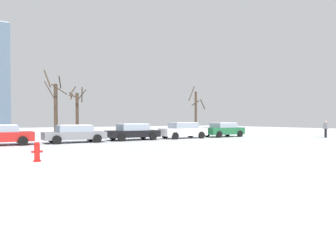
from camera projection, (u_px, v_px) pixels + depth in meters
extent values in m
plane|color=white|center=(26.00, 158.00, 13.41)|extent=(120.00, 120.00, 0.00)
cube|color=silver|center=(19.00, 152.00, 16.23)|extent=(80.00, 8.63, 0.00)
cylinder|color=red|center=(37.00, 161.00, 12.31)|extent=(0.30, 0.30, 0.06)
cylinder|color=red|center=(37.00, 152.00, 12.30)|extent=(0.22, 0.22, 0.64)
sphere|color=red|center=(37.00, 144.00, 12.29)|extent=(0.21, 0.21, 0.21)
cylinder|color=red|center=(33.00, 152.00, 12.21)|extent=(0.12, 0.09, 0.09)
cylinder|color=red|center=(41.00, 151.00, 12.38)|extent=(0.12, 0.09, 0.09)
sphere|color=white|center=(37.00, 142.00, 12.29)|extent=(0.15, 0.15, 0.15)
cylinder|color=black|center=(20.00, 139.00, 21.66)|extent=(0.64, 0.22, 0.64)
cylinder|color=black|center=(23.00, 141.00, 20.01)|extent=(0.64, 0.22, 0.64)
cube|color=slate|center=(75.00, 136.00, 22.64)|extent=(4.54, 1.83, 0.56)
cube|color=#8C99A8|center=(75.00, 129.00, 22.63)|extent=(2.50, 1.68, 0.49)
cube|color=white|center=(75.00, 125.00, 22.63)|extent=(2.27, 1.55, 0.06)
cylinder|color=black|center=(90.00, 137.00, 24.20)|extent=(0.64, 0.22, 0.64)
cylinder|color=black|center=(97.00, 139.00, 22.62)|extent=(0.64, 0.22, 0.64)
cylinder|color=black|center=(52.00, 138.00, 22.67)|extent=(0.64, 0.22, 0.64)
cylinder|color=black|center=(57.00, 140.00, 21.09)|extent=(0.64, 0.22, 0.64)
cube|color=black|center=(133.00, 134.00, 25.57)|extent=(4.46, 1.91, 0.57)
cube|color=#8C99A8|center=(133.00, 127.00, 25.56)|extent=(2.46, 1.75, 0.53)
cube|color=white|center=(133.00, 124.00, 25.55)|extent=(2.23, 1.62, 0.06)
cylinder|color=black|center=(143.00, 135.00, 27.15)|extent=(0.64, 0.22, 0.64)
cylinder|color=black|center=(153.00, 136.00, 25.50)|extent=(0.64, 0.22, 0.64)
cylinder|color=black|center=(113.00, 136.00, 25.65)|extent=(0.64, 0.22, 0.64)
cylinder|color=black|center=(122.00, 137.00, 24.00)|extent=(0.64, 0.22, 0.64)
cube|color=white|center=(183.00, 132.00, 27.92)|extent=(4.51, 1.73, 0.69)
cube|color=#8C99A8|center=(183.00, 126.00, 27.91)|extent=(2.49, 1.58, 0.51)
cube|color=white|center=(183.00, 123.00, 27.90)|extent=(2.26, 1.46, 0.06)
cylinder|color=black|center=(191.00, 134.00, 29.43)|extent=(0.64, 0.22, 0.64)
cylinder|color=black|center=(201.00, 135.00, 27.94)|extent=(0.64, 0.22, 0.64)
cylinder|color=black|center=(165.00, 135.00, 27.91)|extent=(0.64, 0.22, 0.64)
cylinder|color=black|center=(175.00, 136.00, 26.42)|extent=(0.64, 0.22, 0.64)
cube|color=#1E6038|center=(223.00, 131.00, 30.56)|extent=(4.30, 1.85, 0.69)
cube|color=#8C99A8|center=(224.00, 125.00, 30.55)|extent=(2.37, 1.69, 0.46)
cube|color=white|center=(224.00, 123.00, 30.54)|extent=(2.15, 1.56, 0.06)
cylinder|color=black|center=(227.00, 133.00, 32.09)|extent=(0.64, 0.22, 0.64)
cylinder|color=black|center=(240.00, 134.00, 30.50)|extent=(0.64, 0.22, 0.64)
cylinder|color=black|center=(207.00, 134.00, 30.64)|extent=(0.64, 0.22, 0.64)
cylinder|color=black|center=(219.00, 134.00, 29.04)|extent=(0.64, 0.22, 0.64)
cylinder|color=black|center=(326.00, 133.00, 29.13)|extent=(0.14, 0.14, 0.85)
cylinder|color=black|center=(325.00, 133.00, 29.40)|extent=(0.14, 0.14, 0.85)
cube|color=slate|center=(326.00, 126.00, 29.25)|extent=(0.33, 0.44, 0.57)
sphere|color=tan|center=(326.00, 122.00, 29.24)|extent=(0.22, 0.22, 0.22)
cylinder|color=#423326|center=(56.00, 112.00, 26.51)|extent=(0.32, 0.32, 4.95)
cylinder|color=#423326|center=(59.00, 90.00, 25.98)|extent=(1.46, 0.46, 0.86)
cylinder|color=#423326|center=(60.00, 82.00, 26.51)|extent=(0.42, 0.80, 1.06)
cylinder|color=#423326|center=(49.00, 89.00, 25.92)|extent=(0.67, 1.29, 1.60)
cylinder|color=#423326|center=(47.00, 78.00, 25.98)|extent=(0.39, 1.53, 1.67)
cylinder|color=#423326|center=(77.00, 116.00, 25.96)|extent=(0.26, 0.26, 4.10)
cylinder|color=#423326|center=(72.00, 91.00, 26.05)|extent=(0.81, 0.74, 0.97)
cylinder|color=#423326|center=(82.00, 95.00, 26.05)|extent=(0.29, 0.90, 1.31)
cylinder|color=#423326|center=(81.00, 96.00, 26.43)|extent=(0.77, 0.94, 1.15)
cylinder|color=#423326|center=(74.00, 96.00, 25.52)|extent=(0.64, 0.84, 0.71)
cylinder|color=#423326|center=(72.00, 97.00, 25.84)|extent=(0.44, 0.94, 0.57)
cylinder|color=#423326|center=(196.00, 113.00, 34.71)|extent=(0.28, 0.28, 5.05)
cylinder|color=#423326|center=(195.00, 103.00, 35.12)|extent=(0.86, 0.57, 0.69)
cylinder|color=#423326|center=(203.00, 104.00, 34.36)|extent=(1.47, 1.09, 1.11)
cylinder|color=#423326|center=(192.00, 94.00, 35.03)|extent=(1.24, 0.54, 1.86)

